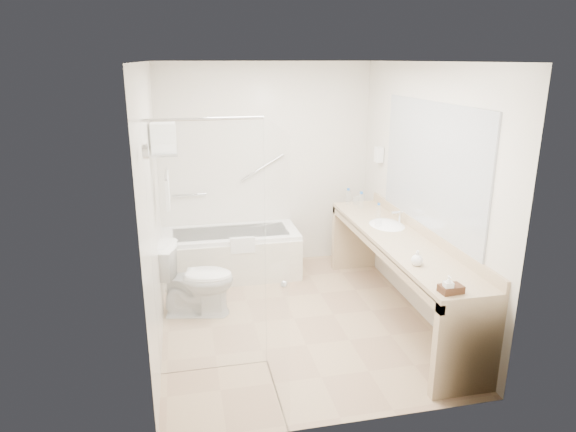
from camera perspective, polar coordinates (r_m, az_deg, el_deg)
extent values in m
plane|color=tan|center=(5.31, 0.69, -11.33)|extent=(3.20, 3.20, 0.00)
cube|color=white|center=(4.67, 0.80, 16.78)|extent=(2.60, 3.20, 0.10)
cube|color=beige|center=(6.37, -2.45, 5.52)|extent=(2.60, 0.10, 2.50)
cube|color=beige|center=(3.38, 6.76, -5.22)|extent=(2.60, 0.10, 2.50)
cube|color=beige|center=(4.73, -14.80, 0.89)|extent=(0.10, 3.20, 2.50)
cube|color=beige|center=(5.27, 14.68, 2.53)|extent=(0.10, 3.20, 2.50)
cube|color=white|center=(6.24, -6.33, -4.14)|extent=(1.60, 0.70, 0.55)
cube|color=silver|center=(5.92, -5.96, -5.60)|extent=(1.60, 0.02, 0.50)
cube|color=white|center=(5.85, -5.07, -3.23)|extent=(0.28, 0.06, 0.18)
cylinder|color=silver|center=(6.31, -10.89, 2.33)|extent=(0.40, 0.03, 0.03)
cylinder|color=silver|center=(6.32, -2.84, 5.43)|extent=(0.53, 0.03, 0.33)
cube|color=silver|center=(4.13, -8.70, -4.05)|extent=(0.90, 0.01, 2.10)
cube|color=silver|center=(3.76, -1.36, -6.01)|extent=(0.02, 0.90, 2.10)
cylinder|color=silver|center=(3.88, -9.40, 10.58)|extent=(0.90, 0.02, 0.02)
sphere|color=silver|center=(3.65, -0.45, -7.59)|extent=(0.05, 0.05, 0.05)
cylinder|color=silver|center=(3.46, -15.56, 6.89)|extent=(0.04, 0.10, 0.10)
cube|color=silver|center=(4.97, -13.54, 7.07)|extent=(0.24, 0.55, 0.02)
cylinder|color=silver|center=(5.01, -13.36, 4.59)|extent=(0.02, 0.55, 0.02)
cube|color=white|center=(5.05, -13.24, 2.82)|extent=(0.03, 0.42, 0.32)
cube|color=white|center=(4.96, -13.58, 7.70)|extent=(0.22, 0.40, 0.08)
cube|color=white|center=(4.95, -13.65, 8.69)|extent=(0.22, 0.40, 0.08)
cube|color=white|center=(4.94, -13.72, 9.67)|extent=(0.22, 0.40, 0.08)
cube|color=tan|center=(5.15, 12.31, -2.60)|extent=(0.55, 2.70, 0.05)
cube|color=tan|center=(5.23, 14.96, -1.60)|extent=(0.03, 2.70, 0.10)
cube|color=tan|center=(5.07, 9.63, -3.42)|extent=(0.04, 2.70, 0.08)
cube|color=tan|center=(4.28, 19.24, -13.74)|extent=(0.55, 0.08, 0.80)
cube|color=tan|center=(6.43, 7.36, -2.35)|extent=(0.55, 0.08, 0.80)
ellipsoid|color=white|center=(5.51, 10.91, -1.27)|extent=(0.40, 0.52, 0.14)
cylinder|color=silver|center=(5.53, 12.36, -0.08)|extent=(0.03, 0.03, 0.14)
cube|color=#A9AEB5|center=(5.07, 15.57, 5.38)|extent=(0.02, 2.00, 1.20)
cube|color=white|center=(6.14, 10.07, 6.75)|extent=(0.08, 0.10, 0.18)
imported|color=white|center=(5.33, -10.18, -6.94)|extent=(0.84, 0.57, 0.76)
cube|color=#4E311C|center=(4.05, 17.65, -7.72)|extent=(0.18, 0.13, 0.06)
imported|color=white|center=(4.02, 17.33, -7.83)|extent=(0.07, 0.15, 0.07)
imported|color=white|center=(4.48, 14.15, -4.72)|extent=(0.11, 0.14, 0.10)
cylinder|color=silver|center=(6.18, 6.70, 2.08)|extent=(0.06, 0.06, 0.17)
cylinder|color=blue|center=(6.16, 6.73, 2.97)|extent=(0.03, 0.03, 0.03)
cylinder|color=silver|center=(5.68, 10.02, 0.48)|extent=(0.05, 0.05, 0.15)
cylinder|color=blue|center=(5.66, 10.06, 1.32)|extent=(0.03, 0.03, 0.02)
cylinder|color=silver|center=(6.02, 8.12, 1.63)|extent=(0.06, 0.06, 0.18)
cylinder|color=blue|center=(5.99, 8.16, 2.57)|extent=(0.03, 0.03, 0.03)
cylinder|color=silver|center=(6.20, 7.58, 1.73)|extent=(0.09, 0.09, 0.10)
cylinder|color=silver|center=(5.38, 10.02, -0.79)|extent=(0.08, 0.08, 0.09)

